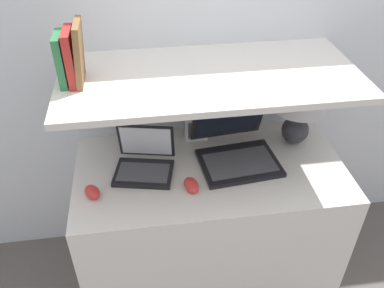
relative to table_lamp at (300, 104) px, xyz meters
name	(u,v)px	position (x,y,z in m)	size (l,w,h in m)	color
wall_back	(198,41)	(-0.44, 0.24, 0.23)	(6.00, 0.05, 2.40)	silver
desk	(208,224)	(-0.44, -0.14, -0.59)	(1.23, 0.63, 0.75)	silver
back_riser	(199,152)	(-0.44, 0.19, -0.38)	(1.23, 0.04, 1.16)	silver
shelf	(210,77)	(-0.44, -0.07, 0.21)	(1.23, 0.57, 0.03)	silver
table_lamp	(300,104)	(0.00, 0.00, 0.00)	(0.25, 0.25, 0.32)	#2D2D33
laptop_large	(235,147)	(-0.31, -0.08, -0.16)	(0.38, 0.39, 0.28)	black
laptop_small	(145,162)	(-0.74, -0.11, -0.17)	(0.29, 0.27, 0.20)	black
computer_mouse	(191,185)	(-0.55, -0.27, -0.19)	(0.08, 0.11, 0.04)	red
second_mouse	(92,192)	(-0.96, -0.25, -0.19)	(0.09, 0.10, 0.04)	red
router_box	(196,127)	(-0.47, 0.09, -0.15)	(0.11, 0.06, 0.13)	white
book_green	(61,60)	(-1.01, -0.07, 0.32)	(0.03, 0.13, 0.20)	#2D7042
book_red	(71,57)	(-0.98, -0.07, 0.33)	(0.03, 0.14, 0.21)	#A82823
book_brown	(79,53)	(-0.94, -0.07, 0.34)	(0.04, 0.15, 0.24)	brown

